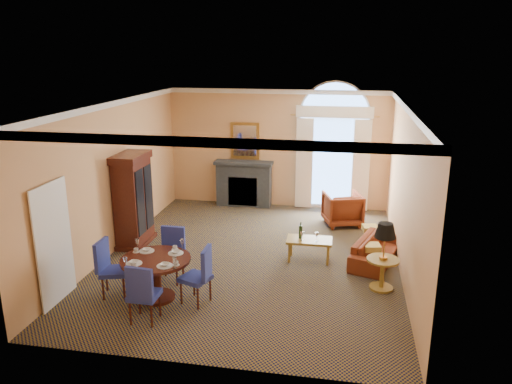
% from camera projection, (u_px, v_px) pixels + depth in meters
% --- Properties ---
extents(ground, '(7.50, 7.50, 0.00)m').
position_uv_depth(ground, '(252.00, 258.00, 10.49)').
color(ground, '#101334').
rests_on(ground, ground).
extents(room_envelope, '(6.04, 7.52, 3.45)m').
position_uv_depth(room_envelope, '(256.00, 134.00, 10.42)').
color(room_envelope, '#E3A86C').
rests_on(room_envelope, ground).
extents(armoire, '(0.59, 1.05, 2.07)m').
position_uv_depth(armoire, '(133.00, 201.00, 10.98)').
color(armoire, '#35120C').
rests_on(armoire, ground).
extents(dining_table, '(1.21, 1.21, 0.96)m').
position_uv_depth(dining_table, '(156.00, 269.00, 8.63)').
color(dining_table, '#35120C').
rests_on(dining_table, ground).
extents(dining_chair_north, '(0.46, 0.47, 1.02)m').
position_uv_depth(dining_chair_north, '(172.00, 250.00, 9.39)').
color(dining_chair_north, navy).
rests_on(dining_chair_north, ground).
extents(dining_chair_south, '(0.48, 0.50, 1.02)m').
position_uv_depth(dining_chair_south, '(142.00, 291.00, 7.83)').
color(dining_chair_south, navy).
rests_on(dining_chair_south, ground).
extents(dining_chair_east, '(0.59, 0.59, 1.02)m').
position_uv_depth(dining_chair_east, '(201.00, 272.00, 8.48)').
color(dining_chair_east, navy).
rests_on(dining_chair_east, ground).
extents(dining_chair_west, '(0.56, 0.56, 1.02)m').
position_uv_depth(dining_chair_west, '(108.00, 264.00, 8.78)').
color(dining_chair_west, navy).
rests_on(dining_chair_west, ground).
extents(sofa, '(1.18, 1.83, 0.50)m').
position_uv_depth(sofa, '(376.00, 250.00, 10.24)').
color(sofa, maroon).
rests_on(sofa, ground).
extents(armchair, '(1.09, 1.11, 0.81)m').
position_uv_depth(armchair, '(342.00, 209.00, 12.37)').
color(armchair, maroon).
rests_on(armchair, ground).
extents(coffee_table, '(0.94, 0.53, 0.82)m').
position_uv_depth(coffee_table, '(309.00, 241.00, 10.25)').
color(coffee_table, olive).
rests_on(coffee_table, ground).
extents(side_table, '(0.59, 0.59, 1.24)m').
position_uv_depth(side_table, '(384.00, 248.00, 8.93)').
color(side_table, olive).
rests_on(side_table, ground).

